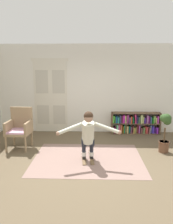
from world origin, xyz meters
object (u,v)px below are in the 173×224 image
(skis_pair, at_px, (88,157))
(bookshelf, at_px, (135,124))
(wicker_chair, at_px, (20,127))
(potted_plant, at_px, (165,130))
(person_skier, at_px, (88,132))

(skis_pair, bearing_deg, bookshelf, 54.10)
(wicker_chair, relative_size, potted_plant, 1.06)
(bookshelf, height_order, potted_plant, potted_plant)
(person_skier, bearing_deg, bookshelf, 56.34)
(bookshelf, xyz_separation_m, person_skier, (-1.49, -2.24, 0.38))
(potted_plant, height_order, skis_pair, potted_plant)
(wicker_chair, bearing_deg, bookshelf, 22.96)
(wicker_chair, distance_m, potted_plant, 3.83)
(wicker_chair, distance_m, person_skier, 2.04)
(bookshelf, xyz_separation_m, skis_pair, (-1.50, -2.08, -0.31))
(skis_pair, bearing_deg, person_skier, -84.84)
(potted_plant, xyz_separation_m, skis_pair, (-1.97, -0.47, -0.57))
(skis_pair, xyz_separation_m, person_skier, (0.01, -0.16, 0.69))
(bookshelf, bearing_deg, person_skier, -123.66)
(wicker_chair, xyz_separation_m, skis_pair, (1.85, -0.66, -0.56))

